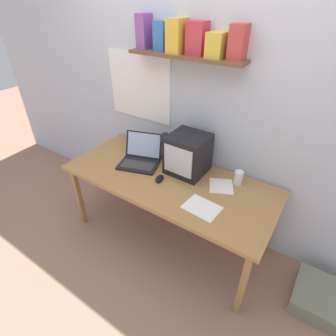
% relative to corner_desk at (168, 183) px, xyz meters
% --- Properties ---
extents(ground_plane, '(12.00, 12.00, 0.00)m').
position_rel_corner_desk_xyz_m(ground_plane, '(0.00, 0.00, -0.65)').
color(ground_plane, '#9F7561').
extents(back_wall, '(5.60, 0.24, 2.60)m').
position_rel_corner_desk_xyz_m(back_wall, '(-0.00, 0.43, 0.66)').
color(back_wall, silver).
rests_on(back_wall, ground_plane).
extents(corner_desk, '(1.79, 0.77, 0.71)m').
position_rel_corner_desk_xyz_m(corner_desk, '(0.00, 0.00, 0.00)').
color(corner_desk, '#A77842').
rests_on(corner_desk, ground_plane).
extents(crt_monitor, '(0.32, 0.32, 0.34)m').
position_rel_corner_desk_xyz_m(crt_monitor, '(0.08, 0.18, 0.22)').
color(crt_monitor, black).
rests_on(crt_monitor, corner_desk).
extents(laptop, '(0.43, 0.41, 0.24)m').
position_rel_corner_desk_xyz_m(laptop, '(-0.35, 0.07, 0.11)').
color(laptop, black).
rests_on(laptop, corner_desk).
extents(desk_lamp, '(0.12, 0.16, 0.28)m').
position_rel_corner_desk_xyz_m(desk_lamp, '(-0.18, 0.23, 0.23)').
color(desk_lamp, black).
rests_on(desk_lamp, corner_desk).
extents(juice_glass, '(0.07, 0.07, 0.12)m').
position_rel_corner_desk_xyz_m(juice_glass, '(0.51, 0.25, 0.11)').
color(juice_glass, white).
rests_on(juice_glass, corner_desk).
extents(computer_mouse, '(0.08, 0.12, 0.03)m').
position_rel_corner_desk_xyz_m(computer_mouse, '(-0.04, -0.06, 0.07)').
color(computer_mouse, black).
rests_on(computer_mouse, corner_desk).
extents(loose_paper_near_monitor, '(0.27, 0.21, 0.00)m').
position_rel_corner_desk_xyz_m(loose_paper_near_monitor, '(0.41, -0.17, 0.06)').
color(loose_paper_near_monitor, white).
rests_on(loose_paper_near_monitor, corner_desk).
extents(loose_paper_near_laptop, '(0.25, 0.26, 0.00)m').
position_rel_corner_desk_xyz_m(loose_paper_near_laptop, '(0.42, 0.14, 0.06)').
color(loose_paper_near_laptop, white).
rests_on(loose_paper_near_laptop, corner_desk).
extents(floor_cushion, '(0.41, 0.41, 0.14)m').
position_rel_corner_desk_xyz_m(floor_cushion, '(1.35, 0.08, -0.58)').
color(floor_cushion, gray).
rests_on(floor_cushion, ground_plane).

